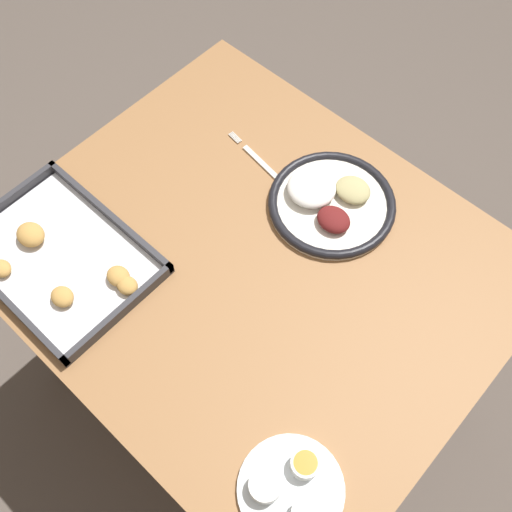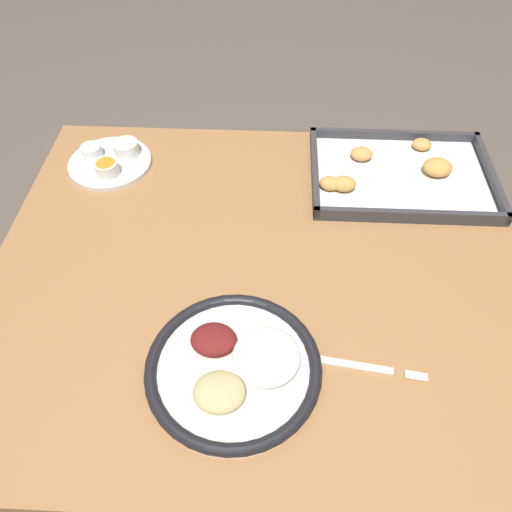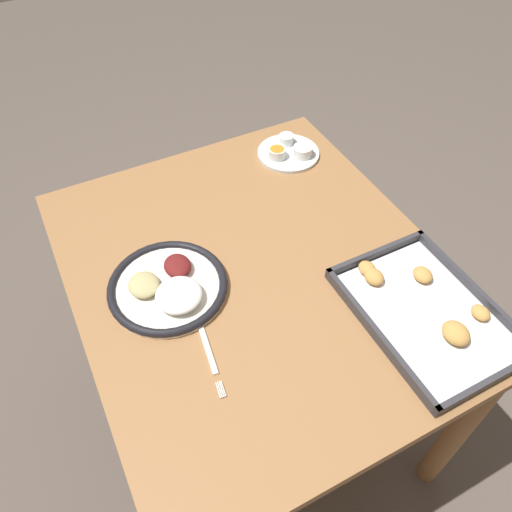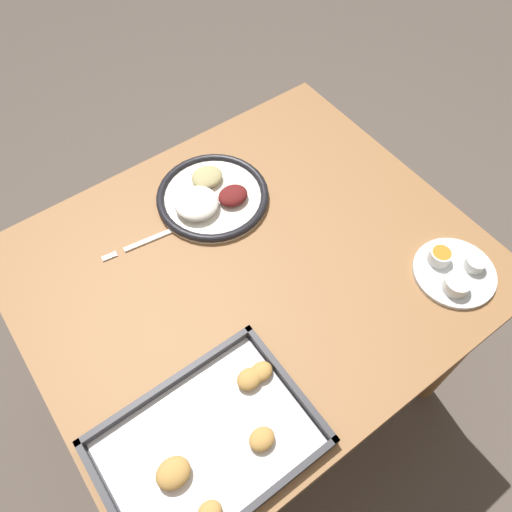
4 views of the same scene
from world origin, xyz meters
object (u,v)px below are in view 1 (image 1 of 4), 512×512
Objects in this scene: dinner_plate at (330,202)px; baking_tray at (60,259)px; saucer_plate at (290,487)px; fork at (262,163)px.

baking_tray is (0.32, 0.48, -0.00)m from dinner_plate.
dinner_plate reaches higher than saucer_plate.
baking_tray is (0.63, -0.01, -0.00)m from saucer_plate.
saucer_plate is at bearing 122.55° from dinner_plate.
saucer_plate is 0.47× the size of baking_tray.
saucer_plate is 0.63m from baking_tray.
baking_tray is at bearing 81.91° from fork.
dinner_plate is at bearing -123.47° from baking_tray.
fork is at bearing 5.09° from dinner_plate.
dinner_plate reaches higher than fork.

